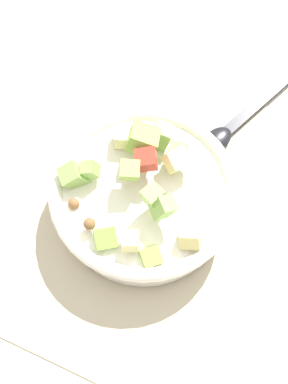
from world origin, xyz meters
TOP-DOWN VIEW (x-y plane):
  - ground_plane at (0.00, 0.00)m, footprint 2.40×2.40m
  - placemat at (0.00, 0.00)m, footprint 0.50×0.35m
  - salad_bowl at (-0.00, 0.01)m, footprint 0.27×0.27m
  - serving_spoon at (-0.20, 0.09)m, footprint 0.24×0.12m

SIDE VIEW (x-z plane):
  - ground_plane at x=0.00m, z-range 0.00..0.00m
  - placemat at x=0.00m, z-range 0.00..0.01m
  - serving_spoon at x=-0.20m, z-range 0.00..0.02m
  - salad_bowl at x=0.00m, z-range -0.01..0.11m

